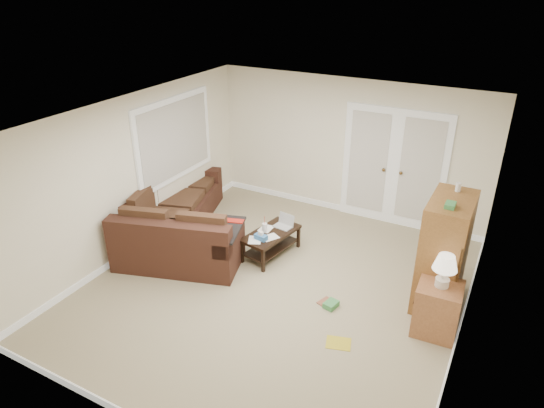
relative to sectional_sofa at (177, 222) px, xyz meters
The scene contains 17 objects.
floor 2.14m from the sectional_sofa, 11.07° to the right, with size 5.50×5.50×0.00m, color tan.
ceiling 3.02m from the sectional_sofa, 11.07° to the right, with size 5.00×5.50×0.02m, color silver.
wall_left 1.08m from the sectional_sofa, 136.41° to the right, with size 0.02×5.50×2.50m, color white.
wall_right 4.68m from the sectional_sofa, ahead, with size 0.02×5.50×2.50m, color white.
wall_back 3.26m from the sectional_sofa, 48.50° to the left, with size 5.00×0.02×2.50m, color white.
wall_front 3.88m from the sectional_sofa, 56.69° to the right, with size 5.00×0.02×2.50m, color white.
baseboards 2.13m from the sectional_sofa, 11.07° to the right, with size 5.00×5.50×0.10m, color silver, non-canonical shape.
french_doors 3.79m from the sectional_sofa, 38.30° to the left, with size 1.80×0.05×2.13m.
window_left 1.40m from the sectional_sofa, 123.28° to the left, with size 0.05×1.92×1.42m.
sectional_sofa is the anchor object (origin of this frame).
coffee_table 1.64m from the sectional_sofa, 12.10° to the left, with size 0.66×1.06×0.68m.
tv_armoire 4.20m from the sectional_sofa, ahead, with size 0.54×0.97×1.66m.
side_cabinet 4.28m from the sectional_sofa, ahead, with size 0.55×0.55×1.11m.
space_heater 4.59m from the sectional_sofa, 26.51° to the left, with size 0.11×0.09×0.27m, color silver.
floor_magazine 3.49m from the sectional_sofa, 18.34° to the right, with size 0.30×0.24×0.01m, color gold.
floor_greenbox 3.00m from the sectional_sofa, ahead, with size 0.15×0.20×0.08m, color #3D8646.
floor_book 2.82m from the sectional_sofa, ahead, with size 0.16×0.21×0.02m, color brown.
Camera 1 is at (2.66, -5.12, 4.15)m, focal length 32.00 mm.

